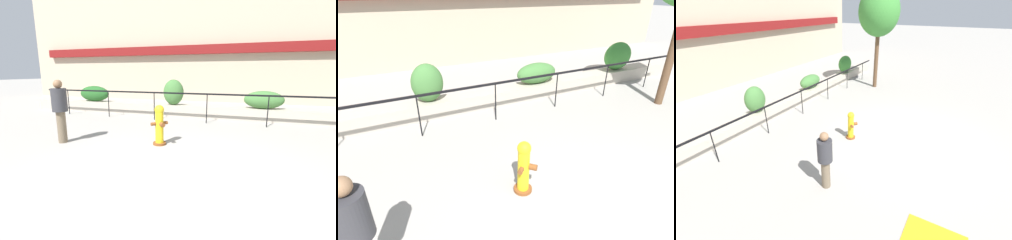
# 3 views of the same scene
# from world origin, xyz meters

# --- Properties ---
(planter_wall_low) EXTENTS (18.00, 0.70, 0.50)m
(planter_wall_low) POSITION_xyz_m (0.00, 6.00, 0.25)
(planter_wall_low) COLOR #ADA393
(planter_wall_low) RESTS_ON ground
(fence_railing_segment) EXTENTS (15.00, 0.05, 1.15)m
(fence_railing_segment) POSITION_xyz_m (-0.00, 4.90, 1.02)
(fence_railing_segment) COLOR black
(fence_railing_segment) RESTS_ON ground
(hedge_bush_1) EXTENTS (0.91, 0.70, 1.12)m
(hedge_bush_1) POSITION_xyz_m (-1.65, 6.00, 1.06)
(hedge_bush_1) COLOR #427538
(hedge_bush_1) RESTS_ON planter_wall_low
(hedge_bush_2) EXTENTS (1.51, 0.70, 0.71)m
(hedge_bush_2) POSITION_xyz_m (2.08, 6.00, 0.85)
(hedge_bush_2) COLOR #427538
(hedge_bush_2) RESTS_ON planter_wall_low
(hedge_bush_3) EXTENTS (1.30, 0.68, 1.09)m
(hedge_bush_3) POSITION_xyz_m (5.96, 6.00, 1.05)
(hedge_bush_3) COLOR #387F33
(hedge_bush_3) RESTS_ON planter_wall_low
(fire_hydrant) EXTENTS (0.50, 0.50, 1.08)m
(fire_hydrant) POSITION_xyz_m (-0.82, 1.89, 0.55)
(fire_hydrant) COLOR brown
(fire_hydrant) RESTS_ON ground
(pedestrian) EXTENTS (0.55, 0.55, 1.73)m
(pedestrian) POSITION_xyz_m (-3.46, 1.25, 0.99)
(pedestrian) COLOR brown
(pedestrian) RESTS_ON ground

